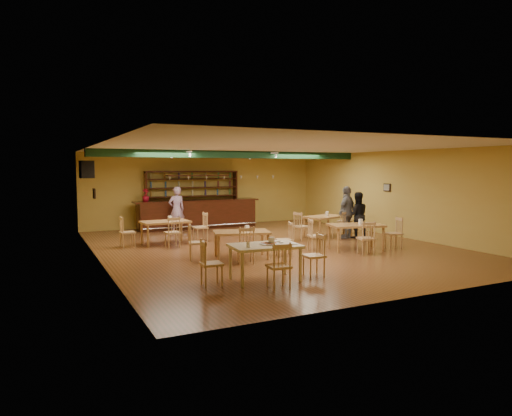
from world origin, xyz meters
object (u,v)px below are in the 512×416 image
dining_table_b (324,226)px  dining_table_d (356,237)px  dining_table_a (165,232)px  dining_table_c (241,245)px  patron_right_a (357,215)px  near_table (265,263)px  patron_bar (177,210)px  bar_counter (198,214)px

dining_table_b → dining_table_d: 2.74m
dining_table_a → dining_table_c: dining_table_a is taller
dining_table_d → patron_right_a: size_ratio=0.97×
dining_table_b → near_table: near_table is taller
dining_table_a → dining_table_d: size_ratio=0.96×
dining_table_a → dining_table_d: 5.87m
dining_table_c → patron_bar: patron_bar is taller
dining_table_c → dining_table_b: bearing=43.6°
dining_table_c → near_table: (-0.55, -2.46, 0.02)m
near_table → dining_table_c: bearing=82.1°
dining_table_b → dining_table_c: dining_table_c is taller
bar_counter → near_table: 8.95m
dining_table_a → dining_table_c: bearing=-71.3°
dining_table_b → patron_bar: bearing=127.9°
dining_table_b → bar_counter: bearing=113.3°
dining_table_d → near_table: size_ratio=1.05×
bar_counter → patron_right_a: 6.35m
dining_table_c → dining_table_d: dining_table_d is taller
dining_table_d → patron_right_a: (1.52, 1.85, 0.41)m
bar_counter → dining_table_c: bar_counter is taller
dining_table_a → near_table: (0.67, -5.59, 0.02)m
dining_table_d → near_table: (-4.05, -2.09, 0.01)m
dining_table_a → dining_table_c: 3.36m
dining_table_b → dining_table_d: dining_table_d is taller
dining_table_b → patron_right_a: patron_right_a is taller
dining_table_a → near_table: near_table is taller
dining_table_c → patron_bar: 5.56m
dining_table_b → patron_right_a: (0.80, -0.80, 0.43)m
dining_table_c → near_table: 2.52m
dining_table_d → near_table: near_table is taller
bar_counter → patron_right_a: patron_right_a is taller
dining_table_a → patron_right_a: patron_right_a is taller
bar_counter → patron_bar: patron_bar is taller
dining_table_b → dining_table_d: size_ratio=0.95×
dining_table_a → dining_table_b: (5.43, -0.85, -0.01)m
bar_counter → dining_table_d: 7.20m
near_table → patron_bar: patron_bar is taller
patron_bar → patron_right_a: patron_bar is taller
dining_table_c → near_table: size_ratio=1.00×
bar_counter → dining_table_a: bearing=-123.9°
dining_table_c → dining_table_d: (3.49, -0.36, 0.02)m
dining_table_d → patron_bar: (-3.65, 5.90, 0.47)m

